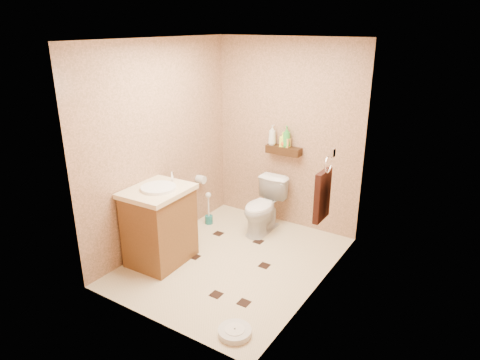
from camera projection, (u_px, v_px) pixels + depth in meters
The scene contains 19 objects.
ground at pixel (233, 261), 4.86m from camera, with size 2.50×2.50×0.00m, color beige.
wall_back at pixel (287, 135), 5.43m from camera, with size 2.00×0.04×2.40m, color tan.
wall_front at pixel (147, 200), 3.45m from camera, with size 2.00×0.04×2.40m, color tan.
wall_left at pixel (161, 146), 4.95m from camera, with size 0.04×2.50×2.40m, color tan.
wall_right at pixel (323, 178), 3.94m from camera, with size 0.04×2.50×2.40m, color tan.
ceiling at pixel (232, 39), 4.02m from camera, with size 2.00×2.50×0.02m, color silver.
wall_shelf at pixel (284, 150), 5.43m from camera, with size 0.46×0.14×0.10m, color #35210E.
floor_accents at pixel (233, 263), 4.81m from camera, with size 1.15×1.28×0.01m.
toilet at pixel (263, 207), 5.44m from camera, with size 0.38×0.67×0.69m, color white.
vanity at pixel (160, 224), 4.73m from camera, with size 0.61×0.74×1.01m.
bathroom_scale at pixel (235, 332), 3.71m from camera, with size 0.37×0.37×0.06m.
toilet_brush at pixel (209, 213), 5.71m from camera, with size 0.10×0.10×0.45m.
towel_ring at pixel (323, 193), 4.27m from camera, with size 0.12×0.30×0.76m.
toilet_paper at pixel (201, 179), 5.64m from camera, with size 0.12×0.11×0.12m.
bottle_a at pixel (272, 135), 5.45m from camera, with size 0.10×0.10×0.25m, color silver.
bottle_b at pixel (283, 139), 5.39m from camera, with size 0.08×0.08×0.18m, color #F5FF35.
bottle_c at pixel (284, 142), 5.39m from camera, with size 0.10×0.10×0.13m, color #DD521A.
bottle_d at pixel (287, 137), 5.35m from camera, with size 0.10×0.10×0.27m, color green.
bottle_e at pixel (287, 140), 5.36m from camera, with size 0.08×0.08×0.17m, color gold.
Camera 1 is at (2.35, -3.52, 2.55)m, focal length 32.00 mm.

